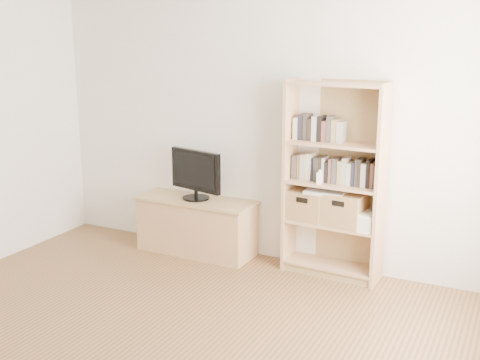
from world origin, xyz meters
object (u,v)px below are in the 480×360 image
Objects in this scene: bookshelf at (334,181)px; laptop at (326,192)px; baby_monitor at (320,178)px; tv_stand at (197,227)px; television at (196,175)px; basket_right at (344,209)px; basket_left at (309,205)px.

bookshelf is 0.12m from laptop.
laptop is at bearing 49.63° from baby_monitor.
baby_monitor reaches higher than laptop.
bookshelf reaches higher than laptop.
baby_monitor is at bearing -0.27° from tv_stand.
baby_monitor is at bearing 12.88° from television.
basket_right is (0.21, 0.08, -0.27)m from baby_monitor.
tv_stand is at bearing 0.00° from television.
basket_left is (-0.13, 0.10, -0.28)m from baby_monitor.
laptop reaches higher than tv_stand.
television reaches higher than baby_monitor.
bookshelf reaches higher than television.
television is at bearing 165.90° from baby_monitor.
bookshelf is at bearing 3.64° from tv_stand.
laptop reaches higher than basket_left.
laptop is (-0.06, -0.02, -0.10)m from bookshelf.
television is at bearing 0.00° from tv_stand.
tv_stand is at bearing -170.21° from basket_left.
baby_monitor reaches higher than basket_left.
tv_stand is at bearing 178.09° from laptop.
basket_right is at bearing 8.25° from baby_monitor.
television is at bearing -174.10° from bookshelf.
television is (-1.35, -0.06, -0.08)m from bookshelf.
tv_stand is 1.38m from laptop.
basket_left is at bearing -178.81° from bookshelf.
laptop is (1.29, 0.04, -0.02)m from television.
bookshelf is at bearing 4.12° from basket_left.
television is 1.47m from basket_right.
baby_monitor is at bearing -121.36° from laptop.
basket_left is at bearing 166.72° from laptop.
television reaches higher than basket_left.
bookshelf is 4.93× the size of basket_right.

